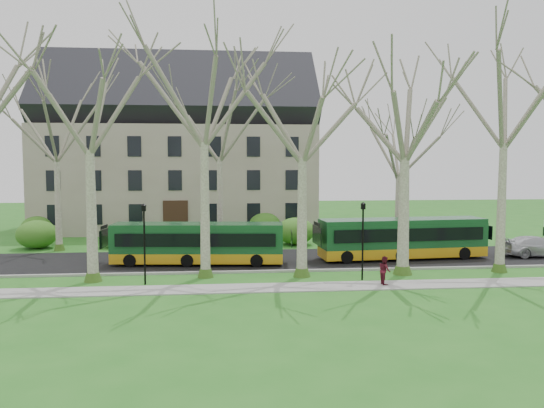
% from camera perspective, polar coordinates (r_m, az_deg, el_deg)
% --- Properties ---
extents(ground, '(120.00, 120.00, 0.00)m').
position_cam_1_polar(ground, '(30.53, -1.88, -7.98)').
color(ground, '#276E1F').
rests_on(ground, ground).
extents(sidewalk, '(70.00, 2.00, 0.06)m').
position_cam_1_polar(sidewalk, '(28.09, -1.56, -9.02)').
color(sidewalk, gray).
rests_on(sidewalk, ground).
extents(road, '(80.00, 8.00, 0.06)m').
position_cam_1_polar(road, '(35.90, -2.41, -6.04)').
color(road, black).
rests_on(road, ground).
extents(curb, '(80.00, 0.25, 0.14)m').
position_cam_1_polar(curb, '(31.98, -2.04, -7.28)').
color(curb, '#A5A39E').
rests_on(curb, ground).
extents(building, '(26.50, 12.20, 16.00)m').
position_cam_1_polar(building, '(53.94, -9.87, 6.00)').
color(building, gray).
rests_on(building, ground).
extents(tree_row_verge, '(49.00, 7.00, 14.00)m').
position_cam_1_polar(tree_row_verge, '(30.11, -1.95, 5.27)').
color(tree_row_verge, gray).
rests_on(tree_row_verge, ground).
extents(tree_row_far, '(33.00, 7.00, 12.00)m').
position_cam_1_polar(tree_row_far, '(40.76, -4.71, 3.65)').
color(tree_row_far, gray).
rests_on(tree_row_far, ground).
extents(lamp_row, '(36.22, 0.22, 4.30)m').
position_cam_1_polar(lamp_row, '(29.09, -1.77, -3.45)').
color(lamp_row, black).
rests_on(lamp_row, ground).
extents(hedges, '(30.60, 8.60, 2.00)m').
position_cam_1_polar(hedges, '(44.20, -9.04, -2.83)').
color(hedges, '#27641C').
rests_on(hedges, ground).
extents(bus_lead, '(11.02, 3.25, 2.72)m').
position_cam_1_polar(bus_lead, '(34.48, -7.96, -4.18)').
color(bus_lead, '#144722').
rests_on(bus_lead, road).
extents(bus_follow, '(11.45, 3.29, 2.82)m').
position_cam_1_polar(bus_follow, '(37.09, 13.86, -3.57)').
color(bus_follow, '#144722').
rests_on(bus_follow, road).
extents(sedan, '(4.85, 2.01, 1.40)m').
position_cam_1_polar(sedan, '(41.32, 26.62, -4.10)').
color(sedan, silver).
rests_on(sedan, road).
extents(pedestrian_b, '(0.60, 0.76, 1.52)m').
position_cam_1_polar(pedestrian_b, '(29.29, 12.03, -6.98)').
color(pedestrian_b, '#541320').
rests_on(pedestrian_b, sidewalk).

